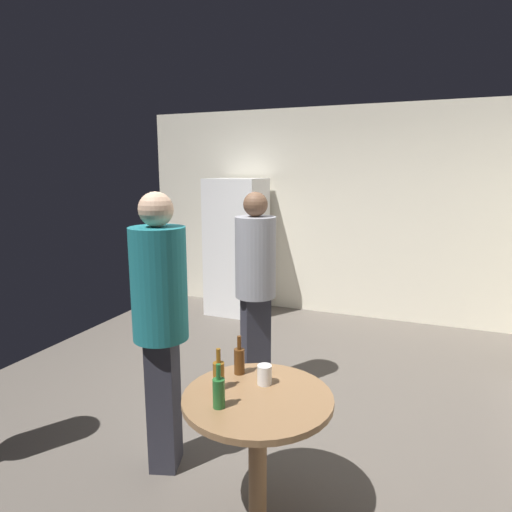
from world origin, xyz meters
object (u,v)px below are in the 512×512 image
at_px(plastic_cup_white, 264,375).
at_px(person_in_teal_shirt, 160,312).
at_px(refrigerator, 237,247).
at_px(foreground_table, 258,414).
at_px(beer_bottle_brown, 239,360).
at_px(beer_bottle_amber, 219,374).
at_px(person_in_gray_shirt, 255,278).
at_px(beer_bottle_green, 219,392).

relative_size(plastic_cup_white, person_in_teal_shirt, 0.06).
relative_size(refrigerator, foreground_table, 2.25).
relative_size(beer_bottle_brown, person_in_teal_shirt, 0.13).
xyz_separation_m(foreground_table, person_in_teal_shirt, (-0.72, 0.20, 0.42)).
bearing_deg(beer_bottle_amber, refrigerator, 112.59).
distance_m(beer_bottle_brown, person_in_gray_shirt, 1.22).
bearing_deg(person_in_gray_shirt, foreground_table, -20.27).
distance_m(beer_bottle_brown, plastic_cup_white, 0.20).
bearing_deg(beer_bottle_green, refrigerator, 112.79).
xyz_separation_m(foreground_table, beer_bottle_brown, (-0.19, 0.20, 0.19)).
relative_size(beer_bottle_amber, beer_bottle_green, 1.00).
bearing_deg(beer_bottle_green, foreground_table, 52.95).
distance_m(foreground_table, plastic_cup_white, 0.21).
height_order(foreground_table, person_in_gray_shirt, person_in_gray_shirt).
xyz_separation_m(beer_bottle_amber, plastic_cup_white, (0.21, 0.14, -0.03)).
bearing_deg(person_in_teal_shirt, beer_bottle_green, -50.45).
height_order(beer_bottle_amber, beer_bottle_green, same).
distance_m(refrigerator, person_in_gray_shirt, 2.24).
bearing_deg(refrigerator, person_in_teal_shirt, -74.13).
bearing_deg(beer_bottle_green, person_in_teal_shirt, 147.07).
xyz_separation_m(refrigerator, foreground_table, (1.61, -3.33, -0.27)).
bearing_deg(foreground_table, person_in_teal_shirt, 164.69).
height_order(beer_bottle_amber, person_in_gray_shirt, person_in_gray_shirt).
xyz_separation_m(beer_bottle_brown, plastic_cup_white, (0.18, -0.07, -0.03)).
bearing_deg(refrigerator, beer_bottle_green, -67.21).
bearing_deg(plastic_cup_white, beer_bottle_amber, -146.30).
bearing_deg(beer_bottle_green, person_in_gray_shirt, 105.21).
distance_m(beer_bottle_amber, person_in_gray_shirt, 1.42).
relative_size(beer_bottle_green, person_in_gray_shirt, 0.13).
bearing_deg(beer_bottle_brown, person_in_teal_shirt, -179.64).
relative_size(foreground_table, person_in_teal_shirt, 0.45).
xyz_separation_m(plastic_cup_white, person_in_gray_shirt, (-0.54, 1.22, 0.23)).
distance_m(beer_bottle_green, person_in_gray_shirt, 1.60).
bearing_deg(person_in_gray_shirt, beer_bottle_amber, -28.88).
bearing_deg(beer_bottle_brown, refrigerator, 114.38).
bearing_deg(person_in_gray_shirt, plastic_cup_white, -18.59).
xyz_separation_m(beer_bottle_amber, person_in_teal_shirt, (-0.50, 0.21, 0.23)).
bearing_deg(beer_bottle_brown, beer_bottle_green, -81.47).
height_order(beer_bottle_amber, person_in_teal_shirt, person_in_teal_shirt).
bearing_deg(beer_bottle_amber, foreground_table, 2.16).
distance_m(plastic_cup_white, person_in_gray_shirt, 1.36).
distance_m(beer_bottle_brown, beer_bottle_green, 0.39).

